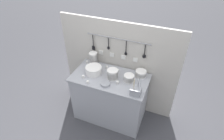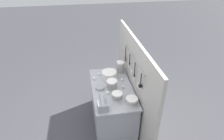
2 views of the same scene
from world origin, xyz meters
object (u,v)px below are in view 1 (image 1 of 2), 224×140
(bowl_stack_wide_centre, at_px, (112,74))
(cutlery_caddy, at_px, (136,91))
(bowl_stack_back_corner, at_px, (93,59))
(bowl_stack_nested_right, at_px, (141,73))
(steel_mixing_bowl, at_px, (105,84))
(cup_back_right, at_px, (83,77))
(cup_front_left, at_px, (88,82))
(cup_front_right, at_px, (118,71))
(cup_mid_row, at_px, (107,67))
(cup_edge_far, at_px, (87,62))
(bowl_stack_short_front, at_px, (129,78))
(plate_stack, at_px, (94,70))
(cup_back_left, at_px, (118,82))

(bowl_stack_wide_centre, relative_size, cutlery_caddy, 0.60)
(bowl_stack_back_corner, xyz_separation_m, bowl_stack_nested_right, (0.80, -0.01, -0.06))
(cutlery_caddy, bearing_deg, bowl_stack_nested_right, 95.43)
(steel_mixing_bowl, bearing_deg, cup_back_right, 176.07)
(cup_front_left, height_order, cup_front_right, same)
(cup_mid_row, bearing_deg, cup_edge_far, 178.31)
(cup_back_right, bearing_deg, bowl_stack_short_front, 15.88)
(plate_stack, height_order, cup_front_left, plate_stack)
(bowl_stack_nested_right, height_order, cutlery_caddy, cutlery_caddy)
(cup_back_left, xyz_separation_m, cup_mid_row, (-0.29, 0.28, 0.00))
(plate_stack, xyz_separation_m, cup_back_left, (0.43, -0.10, -0.03))
(bowl_stack_wide_centre, distance_m, cutlery_caddy, 0.46)
(cutlery_caddy, relative_size, cup_mid_row, 5.88)
(cup_back_right, bearing_deg, steel_mixing_bowl, -3.93)
(bowl_stack_back_corner, bearing_deg, cup_front_left, -73.80)
(cup_edge_far, bearing_deg, cup_front_left, -60.84)
(bowl_stack_back_corner, relative_size, steel_mixing_bowl, 1.62)
(plate_stack, height_order, cutlery_caddy, cutlery_caddy)
(bowl_stack_wide_centre, xyz_separation_m, bowl_stack_nested_right, (0.38, 0.21, -0.03))
(bowl_stack_wide_centre, bearing_deg, cup_mid_row, 131.65)
(bowl_stack_short_front, height_order, cup_back_right, bowl_stack_short_front)
(bowl_stack_short_front, relative_size, steel_mixing_bowl, 1.11)
(bowl_stack_wide_centre, height_order, cup_front_left, bowl_stack_wide_centre)
(cup_front_left, bearing_deg, bowl_stack_short_front, 27.38)
(cup_back_right, distance_m, cup_edge_far, 0.38)
(bowl_stack_wide_centre, bearing_deg, cutlery_caddy, -24.79)
(cup_front_left, bearing_deg, plate_stack, 96.23)
(plate_stack, distance_m, cup_edge_far, 0.30)
(cup_front_left, distance_m, cup_front_right, 0.52)
(cutlery_caddy, bearing_deg, cup_back_left, 160.91)
(cutlery_caddy, distance_m, cup_edge_far, 1.04)
(cup_front_left, height_order, cup_back_left, same)
(cup_front_right, bearing_deg, bowl_stack_nested_right, 6.22)
(cup_back_right, distance_m, cup_mid_row, 0.42)
(bowl_stack_short_front, bearing_deg, steel_mixing_bowl, -143.40)
(plate_stack, distance_m, cup_back_right, 0.19)
(bowl_stack_wide_centre, xyz_separation_m, cup_front_left, (-0.29, -0.24, -0.05))
(bowl_stack_short_front, bearing_deg, cup_front_right, 148.71)
(cutlery_caddy, bearing_deg, plate_stack, 164.60)
(bowl_stack_back_corner, height_order, steel_mixing_bowl, bowl_stack_back_corner)
(bowl_stack_wide_centre, xyz_separation_m, steel_mixing_bowl, (-0.04, -0.18, -0.06))
(bowl_stack_wide_centre, xyz_separation_m, cup_back_right, (-0.41, -0.15, -0.05))
(cup_front_left, distance_m, cup_edge_far, 0.52)
(bowl_stack_short_front, xyz_separation_m, steel_mixing_bowl, (-0.29, -0.21, -0.04))
(cup_back_left, distance_m, cup_edge_far, 0.72)
(cup_back_left, relative_size, cup_edge_far, 1.00)
(cup_edge_far, height_order, cup_mid_row, same)
(cup_front_right, bearing_deg, cup_back_left, -69.53)
(plate_stack, bearing_deg, bowl_stack_short_front, 2.32)
(steel_mixing_bowl, xyz_separation_m, cup_back_right, (-0.37, 0.03, 0.01))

